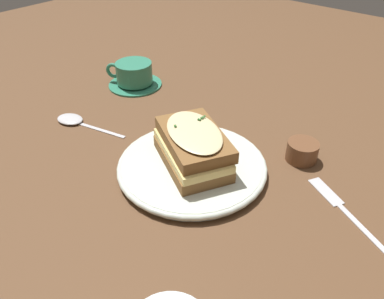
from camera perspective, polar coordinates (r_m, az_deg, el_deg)
ground_plane at (r=0.66m, az=-2.55°, el=-3.94°), size 2.40×2.40×0.00m
dinner_plate at (r=0.67m, az=-0.00°, el=-2.54°), size 0.27×0.27×0.02m
sandwich at (r=0.64m, az=0.14°, el=0.39°), size 0.16×0.18×0.07m
teacup_with_saucer at (r=0.96m, az=-8.84°, el=11.11°), size 0.13×0.14×0.06m
fork at (r=0.65m, az=21.52°, el=-7.82°), size 0.10×0.17×0.00m
spoon at (r=0.84m, az=-17.61°, el=4.26°), size 0.06×0.17×0.01m
condiment_pot at (r=0.72m, az=16.43°, el=-0.25°), size 0.06×0.06×0.04m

